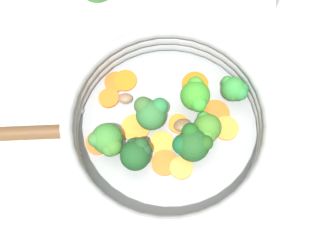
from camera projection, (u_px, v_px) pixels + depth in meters
name	position (u px, v px, depth m)	size (l,w,h in m)	color
ground_plane	(168.00, 132.00, 0.56)	(4.00, 4.00, 0.00)	white
skillet	(168.00, 131.00, 0.56)	(0.26, 0.26, 0.01)	#939699
skillet_rim_wall	(168.00, 123.00, 0.53)	(0.28, 0.28, 0.05)	#989BA0
skillet_rivet_left	(81.00, 111.00, 0.55)	(0.01, 0.01, 0.01)	#959296
skillet_rivet_right	(79.00, 154.00, 0.53)	(0.01, 0.01, 0.01)	#939598
carrot_slice_0	(165.00, 163.00, 0.53)	(0.04, 0.04, 0.00)	orange
carrot_slice_1	(226.00, 128.00, 0.55)	(0.04, 0.04, 0.00)	orange
carrot_slice_2	(179.00, 124.00, 0.55)	(0.03, 0.03, 0.00)	orange
carrot_slice_3	(125.00, 81.00, 0.57)	(0.03, 0.03, 0.00)	orange
carrot_slice_4	(135.00, 128.00, 0.55)	(0.04, 0.04, 0.00)	orange
carrot_slice_5	(181.00, 168.00, 0.53)	(0.03, 0.03, 0.01)	#F7963C
carrot_slice_6	(210.00, 126.00, 0.55)	(0.03, 0.03, 0.00)	orange
carrot_slice_7	(215.00, 114.00, 0.56)	(0.04, 0.04, 0.00)	orange
carrot_slice_8	(116.00, 82.00, 0.57)	(0.03, 0.03, 0.00)	orange
carrot_slice_9	(109.00, 98.00, 0.56)	(0.03, 0.03, 0.01)	orange
carrot_slice_10	(98.00, 143.00, 0.54)	(0.04, 0.04, 0.00)	orange
carrot_slice_11	(162.00, 143.00, 0.54)	(0.03, 0.03, 0.00)	#F49B36
carrot_slice_12	(195.00, 84.00, 0.57)	(0.04, 0.04, 0.01)	orange
broccoli_floret_0	(196.00, 95.00, 0.53)	(0.05, 0.04, 0.05)	#8BA560
broccoli_floret_1	(207.00, 128.00, 0.52)	(0.04, 0.04, 0.05)	#799C51
broccoli_floret_2	(108.00, 141.00, 0.52)	(0.05, 0.05, 0.05)	#70995E
broccoli_floret_3	(136.00, 154.00, 0.51)	(0.04, 0.04, 0.05)	#7CB062
broccoli_floret_4	(192.00, 144.00, 0.51)	(0.05, 0.05, 0.05)	#8BAA6B
broccoli_floret_5	(151.00, 113.00, 0.53)	(0.05, 0.05, 0.05)	#8BB066
broccoli_floret_6	(235.00, 89.00, 0.54)	(0.04, 0.04, 0.04)	#72964F
mushroom_piece_0	(182.00, 125.00, 0.55)	(0.03, 0.02, 0.01)	brown
mushroom_piece_1	(125.00, 98.00, 0.56)	(0.02, 0.02, 0.01)	#7F6047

